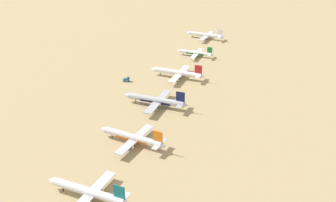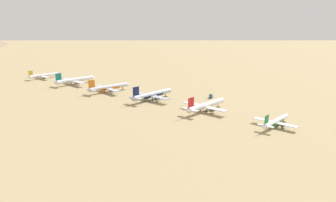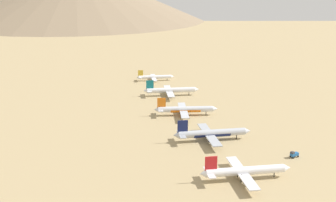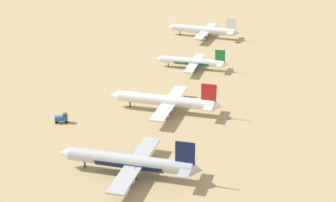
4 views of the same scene
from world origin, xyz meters
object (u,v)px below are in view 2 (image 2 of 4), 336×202
at_px(parked_jet_3, 152,95).
at_px(parked_jet_2, 206,105).
at_px(parked_jet_5, 75,80).
at_px(parked_jet_4, 108,87).
at_px(parked_jet_6, 43,76).
at_px(service_truck, 211,96).
at_px(parked_jet_1, 276,121).

bearing_deg(parked_jet_3, parked_jet_2, -88.60).
bearing_deg(parked_jet_5, parked_jet_4, -89.77).
bearing_deg(parked_jet_2, parked_jet_4, 93.29).
height_order(parked_jet_4, parked_jet_5, parked_jet_5).
bearing_deg(parked_jet_6, service_truck, -76.08).
height_order(parked_jet_1, parked_jet_2, parked_jet_2).
relative_size(parked_jet_2, service_truck, 8.76).
bearing_deg(parked_jet_1, parked_jet_3, 91.04).
bearing_deg(parked_jet_6, parked_jet_1, -87.52).
distance_m(parked_jet_1, parked_jet_2, 57.39).
height_order(parked_jet_2, service_truck, parked_jet_2).
xyz_separation_m(parked_jet_2, parked_jet_4, (-6.39, 111.23, -0.14)).
bearing_deg(parked_jet_4, parked_jet_5, 90.23).
height_order(parked_jet_1, parked_jet_6, parked_jet_6).
bearing_deg(parked_jet_2, parked_jet_6, 92.94).
xyz_separation_m(parked_jet_1, parked_jet_3, (-2.08, 114.21, 1.26)).
bearing_deg(parked_jet_1, parked_jet_4, 92.40).
bearing_deg(parked_jet_6, parked_jet_2, -87.06).
distance_m(parked_jet_3, service_truck, 53.79).
relative_size(parked_jet_3, service_truck, 9.11).
distance_m(parked_jet_2, parked_jet_6, 226.88).
height_order(parked_jet_2, parked_jet_6, parked_jet_2).
relative_size(parked_jet_2, parked_jet_6, 1.28).
relative_size(parked_jet_1, parked_jet_5, 0.77).
distance_m(parked_jet_2, parked_jet_5, 168.47).
bearing_deg(parked_jet_5, parked_jet_3, -87.32).
height_order(parked_jet_4, parked_jet_6, parked_jet_4).
xyz_separation_m(parked_jet_1, parked_jet_6, (-12.31, 283.96, 0.06)).
relative_size(parked_jet_1, parked_jet_4, 0.79).
distance_m(parked_jet_2, parked_jet_4, 111.42).
xyz_separation_m(parked_jet_3, service_truck, (40.55, -35.22, -2.89)).
xyz_separation_m(parked_jet_3, parked_jet_6, (-10.23, 169.75, -1.20)).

